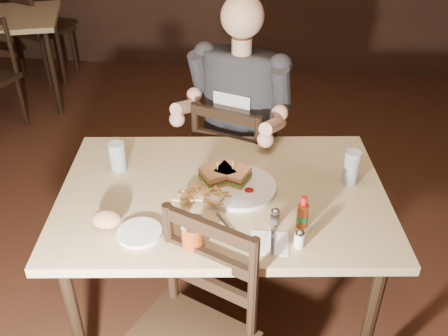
# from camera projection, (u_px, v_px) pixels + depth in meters

# --- Properties ---
(room_shell) EXTENTS (7.00, 7.00, 7.00)m
(room_shell) POSITION_uv_depth(u_px,v_px,m) (147.00, 71.00, 1.50)
(room_shell) COLOR black
(room_shell) RESTS_ON ground
(main_table) EXTENTS (1.44, 1.05, 0.77)m
(main_table) POSITION_uv_depth(u_px,v_px,m) (223.00, 204.00, 2.10)
(main_table) COLOR tan
(main_table) RESTS_ON ground
(bg_table) EXTENTS (1.01, 1.01, 0.77)m
(bg_table) POSITION_uv_depth(u_px,v_px,m) (10.00, 26.00, 4.14)
(bg_table) COLOR tan
(bg_table) RESTS_ON ground
(chair_far) EXTENTS (0.54, 0.57, 0.91)m
(chair_far) POSITION_uv_depth(u_px,v_px,m) (240.00, 169.00, 2.76)
(chair_far) COLOR black
(chair_far) RESTS_ON ground
(bg_chair_far) EXTENTS (0.60, 0.62, 0.96)m
(bg_chair_far) POSITION_uv_depth(u_px,v_px,m) (42.00, 29.00, 4.71)
(bg_chair_far) COLOR black
(bg_chair_far) RESTS_ON ground
(diner) EXTENTS (0.65, 0.57, 0.94)m
(diner) POSITION_uv_depth(u_px,v_px,m) (238.00, 93.00, 2.46)
(diner) COLOR #2A2C2F
(diner) RESTS_ON chair_far
(dinner_plate) EXTENTS (0.34, 0.34, 0.02)m
(dinner_plate) POSITION_uv_depth(u_px,v_px,m) (238.00, 188.00, 2.06)
(dinner_plate) COLOR white
(dinner_plate) RESTS_ON main_table
(sandwich_left) EXTENTS (0.16, 0.14, 0.11)m
(sandwich_left) POSITION_uv_depth(u_px,v_px,m) (233.00, 170.00, 2.06)
(sandwich_left) COLOR #BE7E4D
(sandwich_left) RESTS_ON dinner_plate
(sandwich_right) EXTENTS (0.16, 0.16, 0.11)m
(sandwich_right) POSITION_uv_depth(u_px,v_px,m) (217.00, 171.00, 2.05)
(sandwich_right) COLOR #BE7E4D
(sandwich_right) RESTS_ON dinner_plate
(fries_pile) EXTENTS (0.27, 0.20, 0.04)m
(fries_pile) POSITION_uv_depth(u_px,v_px,m) (204.00, 193.00, 1.98)
(fries_pile) COLOR #E5AD65
(fries_pile) RESTS_ON dinner_plate
(ketchup_dollop) EXTENTS (0.04, 0.04, 0.01)m
(ketchup_dollop) POSITION_uv_depth(u_px,v_px,m) (249.00, 190.00, 2.02)
(ketchup_dollop) COLOR maroon
(ketchup_dollop) RESTS_ON dinner_plate
(glass_left) EXTENTS (0.08, 0.08, 0.13)m
(glass_left) POSITION_uv_depth(u_px,v_px,m) (117.00, 156.00, 2.16)
(glass_left) COLOR silver
(glass_left) RESTS_ON main_table
(glass_right) EXTENTS (0.07, 0.07, 0.15)m
(glass_right) POSITION_uv_depth(u_px,v_px,m) (351.00, 167.00, 2.07)
(glass_right) COLOR silver
(glass_right) RESTS_ON main_table
(hot_sauce) EXTENTS (0.05, 0.05, 0.14)m
(hot_sauce) POSITION_uv_depth(u_px,v_px,m) (303.00, 212.00, 1.83)
(hot_sauce) COLOR maroon
(hot_sauce) RESTS_ON main_table
(salt_shaker) EXTENTS (0.04, 0.04, 0.07)m
(salt_shaker) POSITION_uv_depth(u_px,v_px,m) (299.00, 239.00, 1.76)
(salt_shaker) COLOR white
(salt_shaker) RESTS_ON main_table
(pepper_shaker) EXTENTS (0.04, 0.04, 0.07)m
(pepper_shaker) POSITION_uv_depth(u_px,v_px,m) (275.00, 217.00, 1.86)
(pepper_shaker) COLOR #38332D
(pepper_shaker) RESTS_ON main_table
(syrup_dispenser) EXTENTS (0.10, 0.10, 0.11)m
(syrup_dispenser) POSITION_uv_depth(u_px,v_px,m) (193.00, 233.00, 1.75)
(syrup_dispenser) COLOR maroon
(syrup_dispenser) RESTS_ON main_table
(napkin) EXTENTS (0.14, 0.13, 0.00)m
(napkin) POSITION_uv_depth(u_px,v_px,m) (269.00, 243.00, 1.79)
(napkin) COLOR white
(napkin) RESTS_ON main_table
(knife) EXTENTS (0.11, 0.16, 0.00)m
(knife) POSITION_uv_depth(u_px,v_px,m) (228.00, 227.00, 1.86)
(knife) COLOR silver
(knife) RESTS_ON napkin
(fork) EXTENTS (0.01, 0.17, 0.01)m
(fork) POSITION_uv_depth(u_px,v_px,m) (273.00, 239.00, 1.80)
(fork) COLOR silver
(fork) RESTS_ON napkin
(side_plate) EXTENTS (0.18, 0.18, 0.01)m
(side_plate) POSITION_uv_depth(u_px,v_px,m) (140.00, 234.00, 1.82)
(side_plate) COLOR white
(side_plate) RESTS_ON main_table
(bread_roll) EXTENTS (0.12, 0.10, 0.07)m
(bread_roll) POSITION_uv_depth(u_px,v_px,m) (107.00, 219.00, 1.83)
(bread_roll) COLOR tan
(bread_roll) RESTS_ON side_plate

